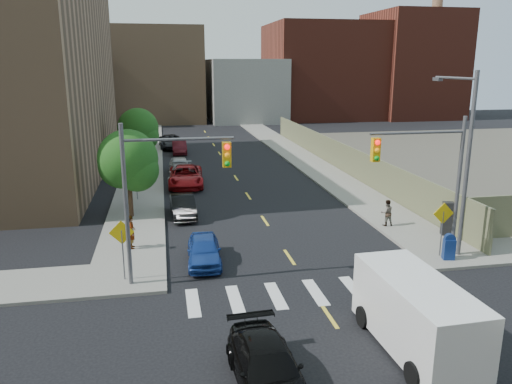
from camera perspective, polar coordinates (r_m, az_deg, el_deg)
name	(u,v)px	position (r m, az deg, el deg)	size (l,w,h in m)	color
ground	(348,344)	(18.06, 10.43, -16.68)	(160.00, 160.00, 0.00)	black
sidewalk_nw	(146,150)	(56.62, -12.44, 4.75)	(3.50, 73.00, 0.15)	gray
sidewalk_ne	(282,145)	(58.21, 3.04, 5.33)	(3.50, 73.00, 0.15)	gray
fence_north	(338,155)	(45.79, 9.31, 4.16)	(0.12, 44.00, 2.50)	#6E6F4E
gravel_lot	(503,158)	(56.57, 26.40, 3.53)	(36.00, 42.00, 0.06)	#595447
bg_bldg_west	(56,85)	(85.93, -21.90, 11.24)	(14.00, 18.00, 12.00)	#592319
bg_bldg_midwest	(159,75)	(86.36, -11.02, 13.00)	(14.00, 16.00, 15.00)	#8C6B4C
bg_bldg_center	(244,90)	(85.59, -1.34, 11.57)	(12.00, 16.00, 10.00)	gray
bg_bldg_east	(321,71)	(90.74, 7.45, 13.52)	(18.00, 18.00, 16.00)	#592319
bg_bldg_fareast	(411,65)	(95.08, 17.33, 13.64)	(14.00, 16.00, 18.00)	#592319
smokestack	(435,36)	(97.11, 19.74, 16.42)	(1.80, 1.80, 28.00)	#8C6B4C
signal_nw	(162,182)	(20.89, -10.65, 1.08)	(4.59, 0.30, 7.00)	#59595E
signal_ne	(430,171)	(24.03, 19.22, 2.26)	(4.59, 0.30, 7.00)	#59595E
streetlight_ne	(464,151)	(25.81, 22.66, 4.31)	(0.25, 3.70, 9.00)	#59595E
warn_sign_nw	(122,239)	(22.16, -15.06, -5.23)	(1.06, 0.06, 2.83)	#59595E
warn_sign_ne	(443,220)	(25.66, 20.58, -2.97)	(1.06, 0.06, 2.83)	#59595E
warn_sign_midwest	(136,173)	(35.16, -13.55, 2.10)	(1.06, 0.06, 2.83)	#59595E
tree_west_near	(128,163)	(31.01, -14.40, 3.23)	(3.66, 3.64, 5.52)	#332114
tree_west_far	(138,131)	(45.80, -13.32, 6.79)	(3.66, 3.64, 5.52)	#332114
parked_car_blue	(204,250)	(24.03, -5.96, -6.61)	(1.57, 3.89, 1.33)	navy
parked_car_black	(183,206)	(31.37, -8.35, -1.63)	(1.41, 4.06, 1.34)	black
parked_car_red	(186,176)	(39.21, -8.03, 1.80)	(2.60, 5.64, 1.57)	maroon
parked_car_silver	(181,174)	(40.71, -8.57, 2.10)	(1.91, 4.70, 1.37)	#A8AAAF
parked_car_white	(180,166)	(43.47, -8.69, 2.97)	(1.76, 4.37, 1.49)	silver
parked_car_maroon	(179,147)	(53.63, -8.75, 5.07)	(1.48, 4.23, 1.39)	#3E0C12
parked_car_grey	(171,142)	(57.38, -9.72, 5.68)	(2.46, 5.33, 1.48)	black
black_sedan	(267,368)	(15.40, 1.30, -19.48)	(1.88, 4.63, 1.34)	black
cargo_van	(414,311)	(17.77, 17.57, -12.87)	(2.42, 5.51, 2.49)	white
mailbox	(449,247)	(25.71, 21.20, -5.86)	(0.60, 0.51, 1.29)	navy
payphone	(447,218)	(29.20, 21.01, -2.84)	(0.55, 0.45, 1.85)	black
pedestrian_west	(132,232)	(26.10, -14.04, -4.44)	(0.63, 0.41, 1.73)	gray
pedestrian_east	(387,213)	(29.82, 14.72, -2.31)	(0.75, 0.58, 1.53)	gray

